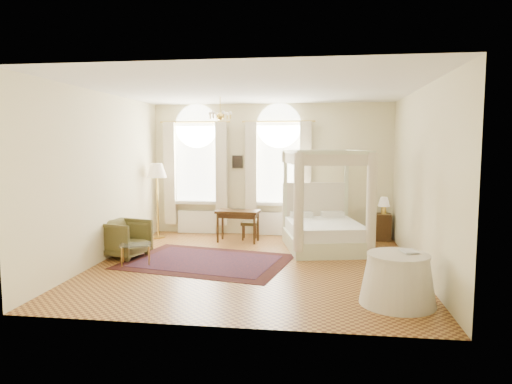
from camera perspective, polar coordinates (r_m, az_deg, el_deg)
ground at (r=8.81m, az=-0.23°, el=-9.10°), size 6.00×6.00×0.00m
room_walls at (r=8.51m, az=-0.23°, el=3.88°), size 6.00×6.00×6.00m
window_left at (r=11.74m, az=-7.47°, el=2.01°), size 1.62×0.27×3.29m
window_right at (r=11.37m, az=2.80°, el=1.92°), size 1.62×0.27×3.29m
chandelier at (r=9.87m, az=-4.49°, el=9.54°), size 0.51×0.45×0.50m
wall_pictures at (r=11.45m, az=2.29°, el=3.98°), size 2.54×0.03×0.39m
canopy_bed at (r=10.09m, az=8.54°, el=-4.35°), size 2.01×2.29×2.17m
nightstand at (r=11.36m, az=15.38°, el=-4.23°), size 0.47×0.43×0.64m
nightstand_lamp at (r=11.28m, az=15.70°, el=-1.31°), size 0.27×0.27×0.40m
writing_desk at (r=10.73m, az=-2.27°, el=-2.87°), size 1.04×0.60×0.75m
laptop at (r=10.82m, az=-2.26°, el=-2.14°), size 0.34×0.23×0.03m
stool at (r=11.02m, az=-0.84°, el=-4.10°), size 0.39×0.39×0.44m
armchair at (r=9.71m, az=-16.06°, el=-5.61°), size 1.02×1.00×0.76m
coffee_table at (r=9.07m, az=-14.82°, el=-6.57°), size 0.67×0.57×0.39m
floor_lamp at (r=11.33m, az=-12.28°, el=2.17°), size 0.47×0.47×1.83m
oriental_rug at (r=9.10m, az=-6.15°, el=-8.60°), size 3.46×2.77×0.01m
side_table at (r=6.96m, az=17.28°, el=-10.40°), size 1.08×1.08×0.74m
book at (r=6.97m, az=17.77°, el=-7.10°), size 0.26×0.32×0.03m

